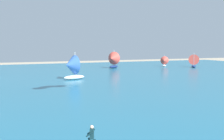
{
  "coord_description": "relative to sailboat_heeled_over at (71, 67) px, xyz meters",
  "views": [
    {
      "loc": [
        -8.06,
        -1.69,
        6.48
      ],
      "look_at": [
        -0.92,
        15.24,
        4.83
      ],
      "focal_mm": 43.31,
      "sensor_mm": 36.0,
      "label": 1
    }
  ],
  "objects": [
    {
      "name": "sailboat_mid_right",
      "position": [
        34.32,
        20.34,
        -0.77
      ],
      "size": [
        3.1,
        3.16,
        3.55
      ],
      "color": "white",
      "rests_on": "ocean"
    },
    {
      "name": "ocean",
      "position": [
        -4.53,
        3.51,
        -2.44
      ],
      "size": [
        160.0,
        90.0,
        0.1
      ],
      "primitive_type": "cube",
      "color": "#236B89",
      "rests_on": "ground"
    },
    {
      "name": "sailboat_heeled_over",
      "position": [
        0.0,
        0.0,
        0.0
      ],
      "size": [
        4.65,
        4.09,
        5.22
      ],
      "color": "white",
      "rests_on": "ocean"
    },
    {
      "name": "sailboat_leading",
      "position": [
        41.03,
        14.84,
        -0.41
      ],
      "size": [
        3.71,
        3.89,
        4.33
      ],
      "color": "navy",
      "rests_on": "ocean"
    },
    {
      "name": "sailboat_outermost",
      "position": [
        17.5,
        21.21,
        0.02
      ],
      "size": [
        4.71,
        4.53,
        5.26
      ],
      "color": "navy",
      "rests_on": "ocean"
    }
  ]
}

